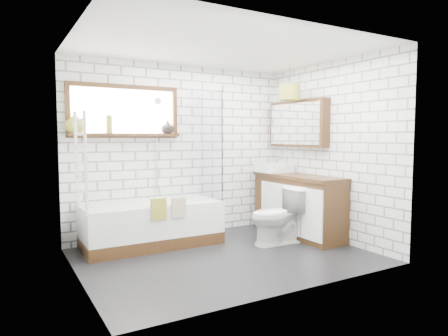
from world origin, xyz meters
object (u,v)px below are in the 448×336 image
toilet (277,216)px  vanity (298,205)px  basin (274,168)px  bathtub (152,224)px  pendant (290,92)px

toilet → vanity: bearing=115.9°
basin → toilet: bearing=-123.9°
bathtub → toilet: (1.51, -0.77, 0.10)m
vanity → toilet: vanity is taller
basin → pendant: (-0.02, -0.38, 1.13)m
pendant → basin: bearing=87.2°
vanity → pendant: size_ratio=5.20×
bathtub → pendant: (1.98, -0.42, 1.81)m
pendant → toilet: bearing=-143.0°
bathtub → basin: 2.11m
bathtub → basin: bearing=-1.1°
bathtub → pendant: 2.72m
basin → bathtub: bearing=178.9°
bathtub → vanity: 2.13m
bathtub → toilet: toilet is taller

